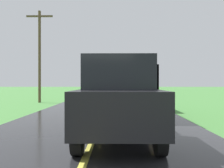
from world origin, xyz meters
name	(u,v)px	position (x,y,z in m)	size (l,w,h in m)	color
banana_truck_near	(122,83)	(0.87, 11.74, 1.46)	(2.38, 5.85, 2.80)	#2D2D30
utility_pole_roadside	(40,53)	(-5.12, 17.51, 3.71)	(1.95, 0.20, 6.85)	brown
following_car	(118,98)	(0.60, 5.60, 1.07)	(1.74, 4.10, 1.92)	black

